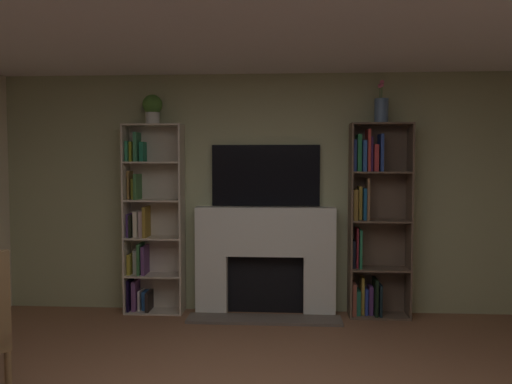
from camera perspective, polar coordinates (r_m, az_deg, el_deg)
The scene contains 7 objects.
wall_back_accent at distance 5.53m, azimuth 1.12°, elevation -0.15°, with size 5.83×0.06×2.55m, color #A6AB7F.
fireplace at distance 5.46m, azimuth 1.05°, elevation -7.28°, with size 1.57×0.53×1.14m.
tv at distance 5.46m, azimuth 1.10°, elevation 1.86°, with size 1.15×0.06×0.65m, color black.
bookshelf_left at distance 5.62m, azimuth -11.85°, elevation -3.48°, with size 0.62×0.27×2.01m.
bookshelf_right at distance 5.48m, azimuth 12.81°, elevation -3.21°, with size 0.62×0.29×2.01m.
potted_plant at distance 5.55m, azimuth -11.46°, elevation 9.19°, with size 0.21×0.21×0.31m.
vase_with_flowers at distance 5.44m, azimuth 13.79°, elevation 8.90°, with size 0.14×0.14×0.44m.
Camera 1 is at (0.23, -2.62, 1.61)m, focal length 35.92 mm.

